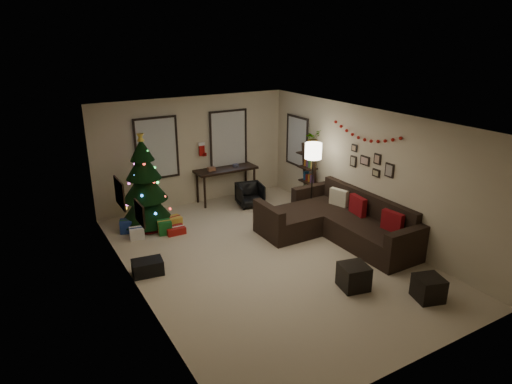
% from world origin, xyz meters
% --- Properties ---
extents(floor, '(7.00, 7.00, 0.00)m').
position_xyz_m(floor, '(0.00, 0.00, 0.00)').
color(floor, '#BEAC8F').
rests_on(floor, ground).
extents(ceiling, '(7.00, 7.00, 0.00)m').
position_xyz_m(ceiling, '(0.00, 0.00, 2.70)').
color(ceiling, white).
rests_on(ceiling, floor).
extents(wall_back, '(5.00, 0.00, 5.00)m').
position_xyz_m(wall_back, '(0.00, 3.50, 1.35)').
color(wall_back, beige).
rests_on(wall_back, floor).
extents(wall_front, '(5.00, 0.00, 5.00)m').
position_xyz_m(wall_front, '(0.00, -3.50, 1.35)').
color(wall_front, beige).
rests_on(wall_front, floor).
extents(wall_left, '(0.00, 7.00, 7.00)m').
position_xyz_m(wall_left, '(-2.50, 0.00, 1.35)').
color(wall_left, beige).
rests_on(wall_left, floor).
extents(wall_right, '(0.00, 7.00, 7.00)m').
position_xyz_m(wall_right, '(2.50, 0.00, 1.35)').
color(wall_right, beige).
rests_on(wall_right, floor).
extents(window_back_left, '(1.05, 0.06, 1.50)m').
position_xyz_m(window_back_left, '(-0.95, 3.47, 1.55)').
color(window_back_left, '#728CB2').
rests_on(window_back_left, wall_back).
extents(window_back_right, '(1.05, 0.06, 1.50)m').
position_xyz_m(window_back_right, '(0.95, 3.47, 1.55)').
color(window_back_right, '#728CB2').
rests_on(window_back_right, wall_back).
extents(window_right_wall, '(0.06, 0.90, 1.30)m').
position_xyz_m(window_right_wall, '(2.47, 2.55, 1.50)').
color(window_right_wall, '#728CB2').
rests_on(window_right_wall, wall_right).
extents(christmas_tree, '(1.18, 1.18, 2.20)m').
position_xyz_m(christmas_tree, '(-1.54, 2.64, 0.91)').
color(christmas_tree, black).
rests_on(christmas_tree, floor).
extents(presents, '(1.30, 0.88, 0.30)m').
position_xyz_m(presents, '(-1.49, 2.21, 0.12)').
color(presents, gold).
rests_on(presents, floor).
extents(sofa, '(2.16, 3.12, 0.94)m').
position_xyz_m(sofa, '(1.80, 0.06, 0.31)').
color(sofa, black).
rests_on(sofa, floor).
extents(pillow_red_a, '(0.17, 0.47, 0.46)m').
position_xyz_m(pillow_red_a, '(2.21, -1.06, 0.64)').
color(pillow_red_a, maroon).
rests_on(pillow_red_a, sofa).
extents(pillow_red_b, '(0.18, 0.48, 0.47)m').
position_xyz_m(pillow_red_b, '(2.21, -0.07, 0.64)').
color(pillow_red_b, maroon).
rests_on(pillow_red_b, sofa).
extents(pillow_cream, '(0.24, 0.45, 0.43)m').
position_xyz_m(pillow_cream, '(2.21, 0.54, 0.63)').
color(pillow_cream, beige).
rests_on(pillow_cream, sofa).
extents(ottoman_near, '(0.54, 0.54, 0.43)m').
position_xyz_m(ottoman_near, '(0.70, -1.68, 0.22)').
color(ottoman_near, black).
rests_on(ottoman_near, floor).
extents(ottoman_far, '(0.53, 0.53, 0.40)m').
position_xyz_m(ottoman_far, '(1.52, -2.57, 0.20)').
color(ottoman_far, black).
rests_on(ottoman_far, floor).
extents(desk, '(1.61, 0.57, 0.87)m').
position_xyz_m(desk, '(0.74, 3.22, 0.76)').
color(desk, black).
rests_on(desk, floor).
extents(desk_chair, '(0.66, 0.63, 0.58)m').
position_xyz_m(desk_chair, '(1.08, 2.57, 0.29)').
color(desk_chair, black).
rests_on(desk_chair, floor).
extents(bookshelf, '(0.30, 0.48, 1.61)m').
position_xyz_m(bookshelf, '(2.30, 1.78, 0.78)').
color(bookshelf, black).
rests_on(bookshelf, floor).
extents(potted_plant, '(0.56, 0.52, 0.53)m').
position_xyz_m(potted_plant, '(2.30, 1.70, 1.83)').
color(potted_plant, '#4C4C4C').
rests_on(potted_plant, bookshelf).
extents(floor_lamp, '(0.38, 0.38, 1.79)m').
position_xyz_m(floor_lamp, '(1.95, 1.20, 1.50)').
color(floor_lamp, black).
rests_on(floor_lamp, floor).
extents(art_map, '(0.04, 0.60, 0.50)m').
position_xyz_m(art_map, '(-2.48, 0.89, 1.50)').
color(art_map, black).
rests_on(art_map, wall_left).
extents(art_abstract, '(0.04, 0.45, 0.35)m').
position_xyz_m(art_abstract, '(-2.48, -0.31, 1.55)').
color(art_abstract, black).
rests_on(art_abstract, wall_left).
extents(gallery, '(0.03, 1.25, 0.54)m').
position_xyz_m(gallery, '(2.48, -0.07, 1.57)').
color(gallery, black).
rests_on(gallery, wall_right).
extents(garland, '(0.08, 1.90, 0.30)m').
position_xyz_m(garland, '(2.45, 0.13, 2.15)').
color(garland, '#A5140C').
rests_on(garland, wall_right).
extents(stocking_left, '(0.20, 0.05, 0.36)m').
position_xyz_m(stocking_left, '(-0.14, 3.54, 1.38)').
color(stocking_left, '#990F0C').
rests_on(stocking_left, wall_back).
extents(stocking_right, '(0.20, 0.05, 0.36)m').
position_xyz_m(stocking_right, '(0.19, 3.42, 1.40)').
color(stocking_right, '#990F0C').
rests_on(stocking_right, wall_back).
extents(storage_bin, '(0.59, 0.43, 0.27)m').
position_xyz_m(storage_bin, '(-2.20, 0.55, 0.14)').
color(storage_bin, black).
rests_on(storage_bin, floor).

